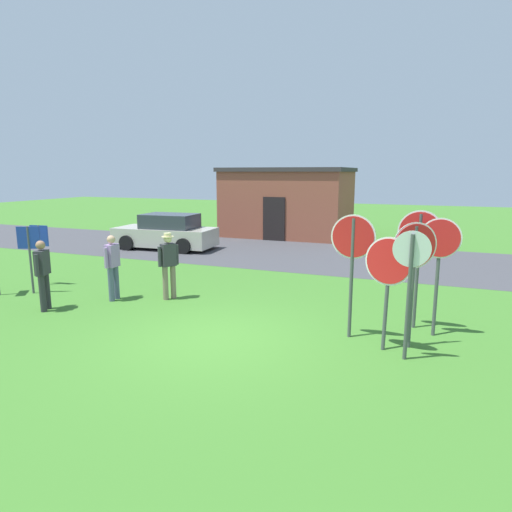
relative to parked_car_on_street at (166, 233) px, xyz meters
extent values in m
plane|color=#3D7528|center=(6.67, -8.64, -0.69)|extent=(80.00, 80.00, 0.00)
cube|color=#424247|center=(6.67, 0.69, -0.68)|extent=(60.00, 6.40, 0.01)
cube|color=brown|center=(3.57, 6.14, 0.95)|extent=(6.12, 4.56, 3.29)
cube|color=#383333|center=(3.57, 6.14, 2.70)|extent=(6.32, 4.76, 0.20)
cube|color=black|center=(3.57, 3.84, 0.36)|extent=(1.10, 0.08, 2.10)
cube|color=#B7B2A3|center=(-0.06, 0.00, -0.16)|extent=(4.40, 2.05, 0.76)
cube|color=#2D333D|center=(0.19, 0.01, 0.52)|extent=(2.32, 1.66, 0.60)
cylinder|color=black|center=(-1.34, -0.98, -0.37)|extent=(0.65, 0.26, 0.64)
cylinder|color=black|center=(-1.45, 0.82, -0.37)|extent=(0.65, 0.26, 0.64)
cylinder|color=black|center=(1.32, -0.82, -0.37)|extent=(0.65, 0.26, 0.64)
cylinder|color=black|center=(1.22, 0.97, -0.37)|extent=(0.65, 0.26, 0.64)
cylinder|color=#474C4C|center=(10.26, -8.35, 0.44)|extent=(0.09, 0.17, 2.25)
cylinder|color=white|center=(10.26, -8.35, 1.30)|extent=(0.63, 0.11, 0.63)
cylinder|color=red|center=(10.26, -8.34, 1.30)|extent=(0.58, 0.11, 0.58)
cylinder|color=#474C4C|center=(10.72, -6.82, 0.47)|extent=(0.08, 0.18, 2.32)
cylinder|color=white|center=(10.72, -6.82, 1.30)|extent=(0.80, 0.08, 0.80)
cylinder|color=red|center=(10.72, -6.83, 1.30)|extent=(0.74, 0.08, 0.74)
cylinder|color=#474C4C|center=(10.29, -7.71, 0.47)|extent=(0.10, 0.10, 2.31)
cylinder|color=white|center=(10.29, -7.71, 1.26)|extent=(0.74, 0.45, 0.85)
cylinder|color=red|center=(10.29, -7.72, 1.26)|extent=(0.69, 0.42, 0.79)
cylinder|color=#474C4C|center=(10.34, -6.53, 0.52)|extent=(0.08, 0.08, 2.42)
cylinder|color=white|center=(10.34, -6.53, 1.36)|extent=(0.89, 0.08, 0.89)
cylinder|color=red|center=(10.34, -6.54, 1.36)|extent=(0.83, 0.08, 0.83)
cylinder|color=#474C4C|center=(9.87, -7.96, 0.33)|extent=(0.11, 0.18, 2.05)
cylinder|color=white|center=(9.87, -7.96, 0.99)|extent=(0.87, 0.30, 0.89)
cylinder|color=red|center=(9.86, -7.97, 0.99)|extent=(0.81, 0.28, 0.82)
cylinder|color=#474C4C|center=(9.15, -7.58, 0.51)|extent=(0.07, 0.07, 2.39)
cylinder|color=white|center=(9.15, -7.58, 1.34)|extent=(0.87, 0.05, 0.87)
cylinder|color=red|center=(9.15, -7.59, 1.34)|extent=(0.80, 0.05, 0.80)
cylinder|color=#2D2D33|center=(2.04, -8.39, -0.25)|extent=(0.14, 0.14, 0.88)
cylinder|color=#2D2D33|center=(2.12, -8.60, -0.25)|extent=(0.14, 0.14, 0.88)
cube|color=#333338|center=(2.08, -8.50, 0.48)|extent=(0.33, 0.41, 0.58)
cylinder|color=#333338|center=(2.00, -8.27, 0.46)|extent=(0.09, 0.09, 0.52)
cylinder|color=#333338|center=(2.16, -8.72, 0.46)|extent=(0.09, 0.09, 0.52)
sphere|color=#9E7051|center=(2.08, -8.50, 0.90)|extent=(0.21, 0.21, 0.21)
cylinder|color=#4C5670|center=(3.03, -7.08, -0.25)|extent=(0.14, 0.14, 0.88)
cylinder|color=#4C5670|center=(3.04, -7.30, -0.25)|extent=(0.14, 0.14, 0.88)
cube|color=#9E7AB2|center=(3.04, -7.19, 0.48)|extent=(0.24, 0.37, 0.58)
cylinder|color=#9E7AB2|center=(3.02, -6.95, 0.46)|extent=(0.09, 0.09, 0.52)
cylinder|color=#9E7AB2|center=(3.05, -7.43, 0.46)|extent=(0.09, 0.09, 0.52)
sphere|color=tan|center=(3.04, -7.19, 0.90)|extent=(0.21, 0.21, 0.21)
cylinder|color=#7A6B56|center=(4.38, -6.49, -0.25)|extent=(0.14, 0.14, 0.88)
cylinder|color=#7A6B56|center=(4.26, -6.67, -0.25)|extent=(0.14, 0.14, 0.88)
cube|color=#333338|center=(4.32, -6.58, 0.48)|extent=(0.38, 0.42, 0.58)
cylinder|color=#333338|center=(4.45, -6.38, 0.46)|extent=(0.09, 0.09, 0.52)
cylinder|color=#333338|center=(4.19, -6.78, 0.46)|extent=(0.09, 0.09, 0.52)
sphere|color=beige|center=(4.32, -6.58, 0.90)|extent=(0.21, 0.21, 0.21)
cylinder|color=beige|center=(4.32, -6.58, 0.95)|extent=(0.32, 0.32, 0.02)
cylinder|color=beige|center=(4.32, -6.58, 1.00)|extent=(0.19, 0.19, 0.09)
cylinder|color=#4C4C51|center=(0.54, -7.48, 0.23)|extent=(0.06, 0.06, 1.84)
cube|color=#1E389E|center=(0.54, -7.48, 0.85)|extent=(0.56, 0.26, 0.60)
cylinder|color=#4C4C51|center=(0.07, -6.69, 0.19)|extent=(0.06, 0.06, 1.76)
cube|color=#1E389E|center=(0.07, -6.69, 0.77)|extent=(0.60, 0.09, 0.60)
camera|label=1|loc=(10.48, -16.08, 2.57)|focal=30.88mm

